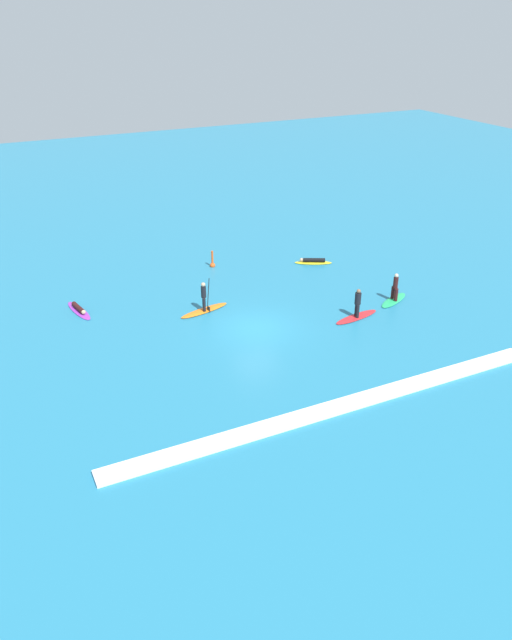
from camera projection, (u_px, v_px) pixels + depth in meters
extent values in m
plane|color=teal|center=(256.00, 328.00, 33.56)|extent=(120.00, 120.00, 0.00)
ellipsoid|color=#23B266|center=(394.00, 300.00, 36.62)|extent=(2.69, 1.80, 0.10)
cylinder|color=#381414|center=(393.00, 292.00, 36.58)|extent=(0.28, 0.28, 0.77)
cylinder|color=#381414|center=(396.00, 295.00, 36.27)|extent=(0.28, 0.28, 0.77)
cylinder|color=#381414|center=(396.00, 283.00, 36.09)|extent=(0.38, 0.38, 0.67)
sphere|color=beige|center=(396.00, 276.00, 35.89)|extent=(0.31, 0.31, 0.23)
ellipsoid|color=orange|center=(204.00, 310.00, 35.40)|extent=(3.24, 1.39, 0.11)
cylinder|color=black|center=(204.00, 305.00, 35.01)|extent=(0.21, 0.21, 0.79)
cylinder|color=black|center=(204.00, 302.00, 35.38)|extent=(0.21, 0.21, 0.79)
cylinder|color=black|center=(204.00, 292.00, 34.86)|extent=(0.35, 0.35, 0.67)
sphere|color=tan|center=(203.00, 285.00, 34.65)|extent=(0.30, 0.30, 0.25)
cylinder|color=black|center=(208.00, 294.00, 34.82)|extent=(0.12, 0.34, 2.05)
cube|color=black|center=(209.00, 309.00, 35.26)|extent=(0.10, 0.21, 0.32)
ellipsoid|color=red|center=(356.00, 317.00, 34.66)|extent=(3.11, 1.22, 0.09)
cylinder|color=black|center=(358.00, 311.00, 34.34)|extent=(0.22, 0.22, 0.77)
cylinder|color=black|center=(356.00, 309.00, 34.59)|extent=(0.22, 0.22, 0.77)
cylinder|color=black|center=(358.00, 299.00, 34.14)|extent=(0.41, 0.41, 0.67)
sphere|color=brown|center=(359.00, 291.00, 33.93)|extent=(0.27, 0.27, 0.23)
ellipsoid|color=yellow|center=(313.00, 263.00, 42.02)|extent=(2.59, 1.77, 0.08)
cylinder|color=black|center=(314.00, 260.00, 41.93)|extent=(1.47, 0.93, 0.28)
sphere|color=tan|center=(301.00, 260.00, 41.94)|extent=(0.33, 0.33, 0.24)
ellipsoid|color=purple|center=(79.00, 311.00, 35.40)|extent=(1.19, 3.00, 0.07)
cylinder|color=#381414|center=(78.00, 308.00, 35.35)|extent=(0.54, 1.35, 0.29)
sphere|color=tan|center=(84.00, 312.00, 34.79)|extent=(0.30, 0.30, 0.25)
sphere|color=#E55119|center=(213.00, 265.00, 41.44)|extent=(0.37, 0.37, 0.37)
cylinder|color=#E55119|center=(212.00, 259.00, 41.22)|extent=(0.14, 0.14, 1.13)
cube|color=white|center=(338.00, 407.00, 26.81)|extent=(21.40, 0.90, 0.18)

